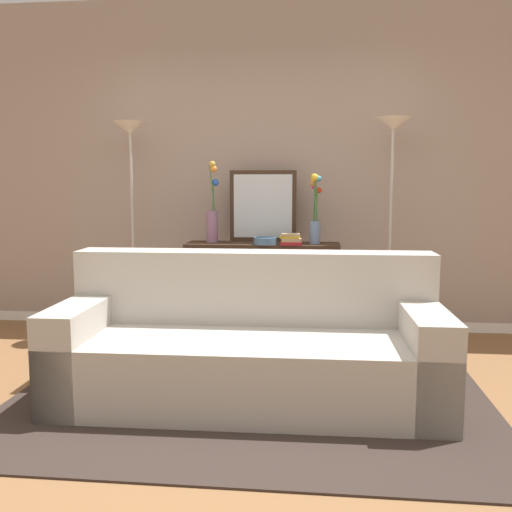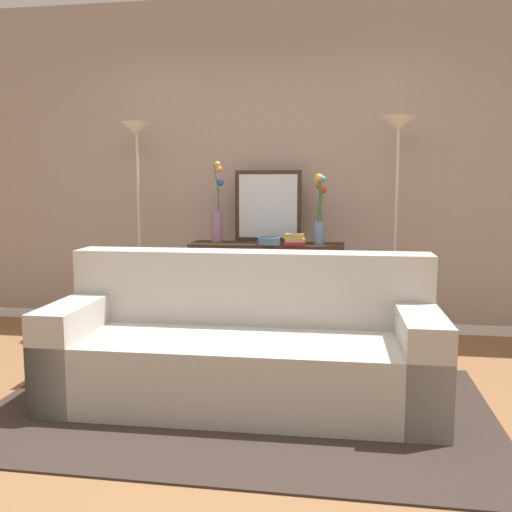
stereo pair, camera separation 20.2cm
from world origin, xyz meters
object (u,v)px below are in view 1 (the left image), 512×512
(couch, at_px, (250,349))
(console_table, at_px, (263,273))
(fruit_bowl, at_px, (265,241))
(floor_lamp_right, at_px, (392,167))
(vase_tall_flowers, at_px, (212,216))
(book_row_under_console, at_px, (220,330))
(book_stack, at_px, (291,239))
(floor_lamp_left, at_px, (131,169))
(vase_short_flowers, at_px, (315,215))
(wall_mirror, at_px, (263,206))

(couch, relative_size, console_table, 1.78)
(fruit_bowl, bearing_deg, floor_lamp_right, 5.64)
(vase_tall_flowers, relative_size, book_row_under_console, 2.08)
(book_stack, bearing_deg, fruit_bowl, 178.21)
(vase_tall_flowers, bearing_deg, floor_lamp_left, -176.65)
(console_table, bearing_deg, vase_short_flowers, -0.90)
(console_table, distance_m, floor_lamp_right, 1.37)
(vase_tall_flowers, bearing_deg, floor_lamp_right, -1.55)
(console_table, xyz_separation_m, floor_lamp_left, (-1.12, -0.00, 0.88))
(couch, relative_size, fruit_bowl, 12.32)
(floor_lamp_left, bearing_deg, book_row_under_console, 0.24)
(floor_lamp_right, distance_m, book_stack, 1.00)
(fruit_bowl, bearing_deg, couch, -88.87)
(console_table, distance_m, book_stack, 0.40)
(console_table, bearing_deg, wall_mirror, 94.54)
(book_stack, height_order, book_row_under_console, book_stack)
(console_table, height_order, book_row_under_console, console_table)
(floor_lamp_left, relative_size, book_stack, 10.14)
(couch, xyz_separation_m, vase_tall_flowers, (-0.49, 1.43, 0.72))
(wall_mirror, distance_m, book_stack, 0.44)
(wall_mirror, bearing_deg, vase_tall_flowers, -166.09)
(vase_short_flowers, xyz_separation_m, book_row_under_console, (-0.81, 0.01, -0.99))
(vase_tall_flowers, height_order, book_stack, vase_tall_flowers)
(console_table, height_order, wall_mirror, wall_mirror)
(floor_lamp_left, xyz_separation_m, fruit_bowl, (1.15, -0.10, -0.59))
(floor_lamp_left, height_order, vase_short_flowers, floor_lamp_left)
(floor_lamp_left, xyz_separation_m, floor_lamp_right, (2.17, -0.00, 0.01))
(console_table, relative_size, floor_lamp_right, 0.70)
(console_table, distance_m, wall_mirror, 0.58)
(floor_lamp_left, xyz_separation_m, wall_mirror, (1.11, 0.14, -0.32))
(vase_short_flowers, bearing_deg, book_stack, -151.91)
(console_table, bearing_deg, vase_tall_flowers, 175.10)
(vase_tall_flowers, distance_m, vase_short_flowers, 0.87)
(floor_lamp_right, height_order, vase_tall_flowers, floor_lamp_right)
(wall_mirror, bearing_deg, fruit_bowl, -80.58)
(vase_tall_flowers, distance_m, book_row_under_console, 0.98)
(vase_tall_flowers, bearing_deg, fruit_bowl, -16.93)
(book_stack, relative_size, book_row_under_console, 0.55)
(vase_short_flowers, bearing_deg, floor_lamp_right, 0.35)
(wall_mirror, distance_m, fruit_bowl, 0.37)
(wall_mirror, xyz_separation_m, vase_tall_flowers, (-0.42, -0.10, -0.09))
(wall_mirror, height_order, book_row_under_console, wall_mirror)
(couch, bearing_deg, vase_tall_flowers, 108.89)
(wall_mirror, height_order, fruit_bowl, wall_mirror)
(couch, bearing_deg, book_row_under_console, 107.05)
(book_row_under_console, bearing_deg, couch, -72.95)
(couch, xyz_separation_m, console_table, (-0.05, 1.39, 0.24))
(floor_lamp_right, relative_size, vase_short_flowers, 3.18)
(floor_lamp_right, xyz_separation_m, book_row_under_console, (-1.42, 0.00, -1.39))
(floor_lamp_left, distance_m, book_stack, 1.49)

